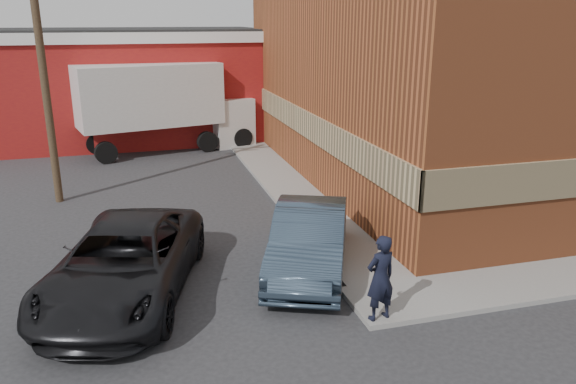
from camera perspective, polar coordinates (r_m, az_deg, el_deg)
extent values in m
plane|color=#28282B|center=(13.56, 7.17, -9.76)|extent=(90.00, 90.00, 0.00)
cube|color=#A14E29|center=(24.16, 18.34, 12.58)|extent=(14.00, 18.00, 9.00)
cube|color=tan|center=(21.39, 1.73, 6.97)|extent=(0.08, 18.16, 1.00)
cube|color=gray|center=(21.67, -0.49, 1.03)|extent=(1.80, 18.00, 0.12)
cube|color=maroon|center=(31.31, -17.96, 9.82)|extent=(16.00, 8.00, 5.00)
cube|color=silver|center=(31.11, -18.44, 14.84)|extent=(16.30, 8.30, 0.50)
cube|color=black|center=(31.10, -18.49, 15.39)|extent=(16.00, 8.00, 0.10)
cylinder|color=#4D3A26|center=(20.32, -23.62, 11.28)|extent=(0.26, 0.26, 9.00)
imported|color=black|center=(11.76, 9.38, -8.60)|extent=(0.76, 0.58, 1.86)
imported|color=#334456|center=(14.10, 2.18, -4.82)|extent=(3.54, 5.33, 1.66)
imported|color=black|center=(13.31, -16.28, -6.89)|extent=(4.40, 6.60, 1.68)
cube|color=silver|center=(26.99, -13.96, 9.57)|extent=(6.85, 3.98, 2.79)
cube|color=#1E723F|center=(25.81, -13.11, 8.33)|extent=(6.06, 1.45, 0.86)
cube|color=silver|center=(28.58, -5.59, 7.25)|extent=(2.42, 2.74, 2.36)
cylinder|color=black|center=(25.83, -18.00, 3.81)|extent=(1.01, 0.53, 0.96)
cylinder|color=black|center=(27.90, -18.90, 4.68)|extent=(1.01, 0.53, 0.96)
cylinder|color=black|center=(27.07, -8.18, 5.08)|extent=(1.01, 0.53, 0.96)
cylinder|color=black|center=(29.05, -9.71, 5.84)|extent=(1.01, 0.53, 0.96)
cylinder|color=black|center=(27.75, -4.66, 5.50)|extent=(1.01, 0.53, 0.96)
cylinder|color=black|center=(29.68, -6.38, 6.23)|extent=(1.01, 0.53, 0.96)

